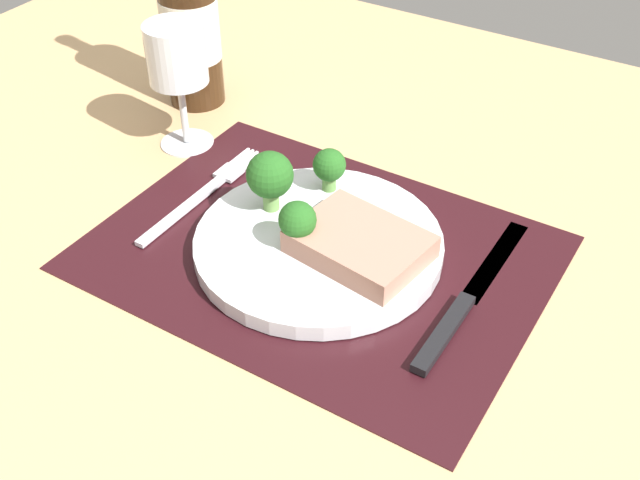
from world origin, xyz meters
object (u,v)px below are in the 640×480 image
object	(u,v)px
fork	(204,193)
wine_glass	(177,62)
wine_bottle	(189,17)
knife	(465,302)
plate	(318,244)
steak	(359,245)

from	to	relation	value
fork	wine_glass	bearing A→B (deg)	140.34
wine_bottle	wine_glass	xyz separation A→B (cm)	(5.33, -8.67, -0.58)
knife	wine_glass	size ratio (longest dim) A/B	1.61
knife	wine_bottle	xyz separation A→B (cm)	(-43.06, 16.82, 10.13)
knife	wine_glass	xyz separation A→B (cm)	(-37.73, 8.16, 9.56)
plate	fork	size ratio (longest dim) A/B	1.22
steak	wine_bottle	distance (cm)	37.90
fork	knife	xyz separation A→B (cm)	(29.60, -0.89, 0.05)
steak	wine_bottle	xyz separation A→B (cm)	(-32.73, 17.50, 7.68)
steak	wine_bottle	bearing A→B (deg)	151.87
fork	wine_bottle	distance (cm)	23.21
plate	wine_glass	world-z (taller)	wine_glass
fork	wine_glass	distance (cm)	14.53
plate	knife	distance (cm)	14.75
steak	wine_glass	xyz separation A→B (cm)	(-27.40, 8.83, 7.11)
plate	steak	distance (cm)	4.82
fork	knife	size ratio (longest dim) A/B	0.83
plate	fork	bearing A→B (deg)	174.54
steak	wine_glass	bearing A→B (deg)	162.13
fork	wine_bottle	size ratio (longest dim) A/B	0.65
plate	wine_bottle	distance (cm)	34.59
knife	plate	bearing A→B (deg)	-175.48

